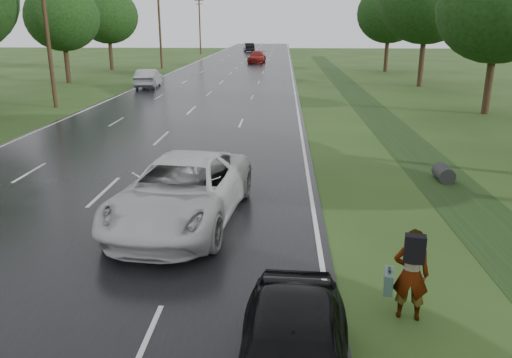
{
  "coord_description": "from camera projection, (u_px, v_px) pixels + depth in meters",
  "views": [
    {
      "loc": [
        5.8,
        -7.15,
        5.29
      ],
      "look_at": [
        5.11,
        5.62,
        1.3
      ],
      "focal_mm": 35.0,
      "sensor_mm": 36.0,
      "label": 1
    }
  ],
  "objects": [
    {
      "name": "utility_pole_distant",
      "position": [
        200.0,
        24.0,
        88.64
      ],
      "size": [
        1.6,
        0.26,
        10.0
      ],
      "color": "#312514",
      "rests_on": "ground"
    },
    {
      "name": "center_line",
      "position": [
        227.0,
        77.0,
        51.57
      ],
      "size": [
        0.12,
        180.0,
        0.01
      ],
      "primitive_type": "cube",
      "color": "silver",
      "rests_on": "road"
    },
    {
      "name": "white_pickup",
      "position": [
        182.0,
        191.0,
        13.62
      ],
      "size": [
        3.61,
        6.63,
        1.76
      ],
      "primitive_type": "imported",
      "rotation": [
        0.0,
        0.0,
        -0.11
      ],
      "color": "silver",
      "rests_on": "road"
    },
    {
      "name": "edge_stripe_east",
      "position": [
        293.0,
        77.0,
        51.23
      ],
      "size": [
        0.12,
        180.0,
        0.01
      ],
      "primitive_type": "cube",
      "color": "silver",
      "rests_on": "road"
    },
    {
      "name": "road",
      "position": [
        227.0,
        77.0,
        51.58
      ],
      "size": [
        14.0,
        180.0,
        0.04
      ],
      "primitive_type": "cube",
      "color": "black",
      "rests_on": "ground"
    },
    {
      "name": "tree_east_c",
      "position": [
        499.0,
        8.0,
        28.81
      ],
      "size": [
        7.0,
        7.0,
        9.29
      ],
      "color": "#312514",
      "rests_on": "ground"
    },
    {
      "name": "utility_pole_mid",
      "position": [
        46.0,
        25.0,
        31.45
      ],
      "size": [
        1.6,
        0.26,
        10.0
      ],
      "color": "#312514",
      "rests_on": "ground"
    },
    {
      "name": "drainage_ditch",
      "position": [
        392.0,
        129.0,
        25.92
      ],
      "size": [
        2.2,
        120.0,
        0.56
      ],
      "color": "#1D3113",
      "rests_on": "ground"
    },
    {
      "name": "pedestrian",
      "position": [
        410.0,
        273.0,
        9.13
      ],
      "size": [
        0.85,
        0.83,
        1.79
      ],
      "rotation": [
        0.0,
        0.0,
        2.94
      ],
      "color": "#A5998C",
      "rests_on": "ground"
    },
    {
      "name": "tree_east_d",
      "position": [
        427.0,
        1.0,
        41.87
      ],
      "size": [
        8.0,
        8.0,
        10.76
      ],
      "color": "#312514",
      "rests_on": "ground"
    },
    {
      "name": "tree_east_f",
      "position": [
        389.0,
        14.0,
        55.46
      ],
      "size": [
        7.2,
        7.2,
        9.62
      ],
      "color": "#312514",
      "rests_on": "ground"
    },
    {
      "name": "silver_sedan",
      "position": [
        148.0,
        78.0,
        42.87
      ],
      "size": [
        1.96,
        4.78,
        1.54
      ],
      "primitive_type": "imported",
      "rotation": [
        0.0,
        0.0,
        3.21
      ],
      "color": "gray",
      "rests_on": "road"
    },
    {
      "name": "far_car_red",
      "position": [
        257.0,
        57.0,
        69.87
      ],
      "size": [
        2.56,
        5.49,
        1.55
      ],
      "primitive_type": "imported",
      "rotation": [
        0.0,
        0.0,
        -0.07
      ],
      "color": "maroon",
      "rests_on": "road"
    },
    {
      "name": "utility_pole_far",
      "position": [
        160.0,
        24.0,
        60.04
      ],
      "size": [
        1.6,
        0.26,
        10.0
      ],
      "color": "#312514",
      "rests_on": "ground"
    },
    {
      "name": "tree_west_f",
      "position": [
        108.0,
        16.0,
        58.15
      ],
      "size": [
        7.0,
        7.0,
        9.29
      ],
      "color": "#312514",
      "rests_on": "ground"
    },
    {
      "name": "edge_stripe_west",
      "position": [
        163.0,
        76.0,
        51.92
      ],
      "size": [
        0.12,
        180.0,
        0.01
      ],
      "primitive_type": "cube",
      "color": "silver",
      "rests_on": "road"
    },
    {
      "name": "tree_west_d",
      "position": [
        62.0,
        17.0,
        44.86
      ],
      "size": [
        6.6,
        6.6,
        8.8
      ],
      "color": "#312514",
      "rests_on": "ground"
    },
    {
      "name": "far_car_dark",
      "position": [
        249.0,
        47.0,
        97.13
      ],
      "size": [
        2.6,
        5.3,
        1.67
      ],
      "primitive_type": "imported",
      "rotation": [
        0.0,
        0.0,
        3.31
      ],
      "color": "black",
      "rests_on": "road"
    }
  ]
}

